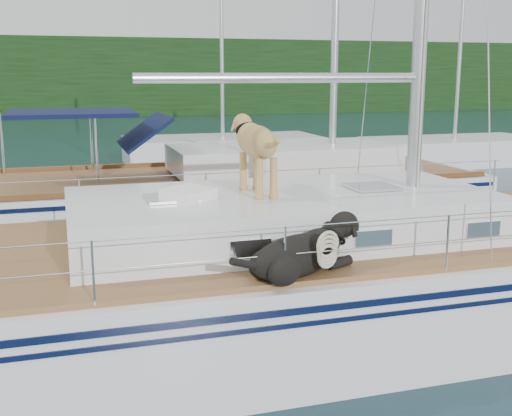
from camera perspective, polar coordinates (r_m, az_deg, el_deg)
name	(u,v)px	position (r m, az deg, el deg)	size (l,w,h in m)	color
ground	(223,338)	(8.25, -2.98, -11.43)	(120.00, 120.00, 0.00)	black
tree_line	(82,77)	(52.40, -15.24, 11.17)	(90.00, 3.00, 6.00)	black
shore_bank	(83,108)	(53.66, -15.15, 8.61)	(92.00, 1.00, 1.20)	#595147
main_sailboat	(230,286)	(8.02, -2.36, -6.91)	(12.00, 3.96, 14.01)	silver
neighbor_sailboat	(234,197)	(13.96, -1.95, 0.97)	(11.00, 3.50, 13.30)	silver
bg_boat_center	(223,150)	(24.24, -2.97, 5.18)	(7.20, 3.00, 11.65)	silver
bg_boat_east	(454,151)	(24.76, 17.15, 4.83)	(6.40, 3.00, 11.65)	silver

